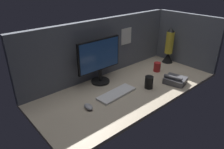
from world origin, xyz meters
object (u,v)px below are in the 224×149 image
at_px(mug_red_plastic, 157,67).
at_px(lava_lamp, 169,48).
at_px(desk_phone, 175,80).
at_px(monitor, 99,59).
at_px(mug_black_travel, 149,82).
at_px(mouse, 88,107).
at_px(keyboard, 117,94).

bearing_deg(mug_red_plastic, lava_lamp, 15.02).
bearing_deg(lava_lamp, desk_phone, -136.93).
distance_m(monitor, mug_black_travel, 0.50).
relative_size(mug_red_plastic, lava_lamp, 0.24).
relative_size(mouse, mug_red_plastic, 0.97).
bearing_deg(mug_black_travel, desk_phone, -21.72).
bearing_deg(desk_phone, mug_red_plastic, 72.74).
xyz_separation_m(monitor, mouse, (-0.35, -0.30, -0.22)).
bearing_deg(mouse, desk_phone, -7.99).
distance_m(mug_red_plastic, mug_black_travel, 0.40).
height_order(mug_black_travel, desk_phone, mug_black_travel).
bearing_deg(keyboard, mug_black_travel, -22.80).
height_order(mug_black_travel, lava_lamp, lava_lamp).
xyz_separation_m(mug_red_plastic, desk_phone, (-0.09, -0.29, -0.02)).
distance_m(mug_black_travel, lava_lamp, 0.72).
bearing_deg(lava_lamp, monitor, 172.27).
height_order(mouse, mug_black_travel, mug_black_travel).
xyz_separation_m(keyboard, mug_red_plastic, (0.66, 0.08, 0.04)).
relative_size(keyboard, mouse, 3.85).
bearing_deg(keyboard, mouse, 178.18).
relative_size(keyboard, lava_lamp, 0.90).
bearing_deg(mouse, mug_red_plastic, 9.97).
bearing_deg(mug_black_travel, keyboard, 161.27).
bearing_deg(mug_black_travel, mug_red_plastic, 27.20).
bearing_deg(desk_phone, monitor, 136.99).
bearing_deg(lava_lamp, mouse, -172.31).
distance_m(monitor, keyboard, 0.37).
height_order(monitor, lava_lamp, monitor).
distance_m(keyboard, desk_phone, 0.61).
height_order(mug_red_plastic, lava_lamp, lava_lamp).
distance_m(mouse, mug_red_plastic, 0.97).
bearing_deg(desk_phone, keyboard, 159.87).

